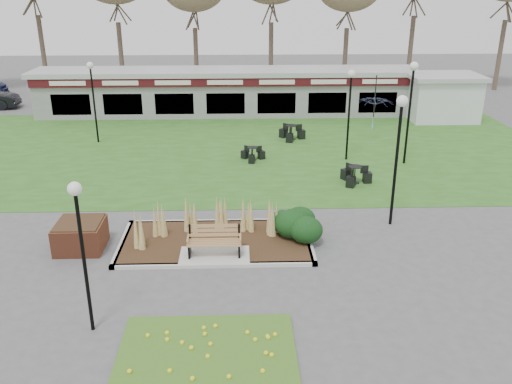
{
  "coord_description": "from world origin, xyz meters",
  "views": [
    {
      "loc": [
        0.82,
        -15.1,
        8.25
      ],
      "look_at": [
        1.37,
        2.0,
        1.52
      ],
      "focal_mm": 38.0,
      "sensor_mm": 36.0,
      "label": 1
    }
  ],
  "objects_px": {
    "lamp_post_mid_right": "(411,91)",
    "bistro_set_c": "(253,156)",
    "bistro_set_d": "(355,177)",
    "food_pavilion": "(226,92)",
    "bistro_set_b": "(291,135)",
    "lamp_post_far_left": "(92,85)",
    "lamp_post_far_right": "(350,95)",
    "lamp_post_near_left": "(79,225)",
    "brick_planter": "(80,235)",
    "park_bench": "(214,240)",
    "patio_umbrella": "(374,114)",
    "lamp_post_near_right": "(399,132)",
    "service_hut": "(442,97)"
  },
  "relations": [
    {
      "from": "park_bench",
      "to": "lamp_post_near_right",
      "type": "height_order",
      "value": "lamp_post_near_right"
    },
    {
      "from": "food_pavilion",
      "to": "patio_umbrella",
      "type": "distance_m",
      "value": 10.61
    },
    {
      "from": "bistro_set_c",
      "to": "bistro_set_d",
      "type": "relative_size",
      "value": 0.85
    },
    {
      "from": "lamp_post_mid_right",
      "to": "patio_umbrella",
      "type": "height_order",
      "value": "lamp_post_mid_right"
    },
    {
      "from": "lamp_post_far_left",
      "to": "patio_umbrella",
      "type": "height_order",
      "value": "lamp_post_far_left"
    },
    {
      "from": "lamp_post_near_right",
      "to": "lamp_post_near_left",
      "type": "bearing_deg",
      "value": -146.62
    },
    {
      "from": "brick_planter",
      "to": "park_bench",
      "type": "bearing_deg",
      "value": -9.69
    },
    {
      "from": "lamp_post_far_left",
      "to": "bistro_set_d",
      "type": "distance_m",
      "value": 14.6
    },
    {
      "from": "park_bench",
      "to": "brick_planter",
      "type": "bearing_deg",
      "value": 170.31
    },
    {
      "from": "park_bench",
      "to": "bistro_set_c",
      "type": "distance_m",
      "value": 9.96
    },
    {
      "from": "service_hut",
      "to": "lamp_post_near_left",
      "type": "bearing_deg",
      "value": -127.4
    },
    {
      "from": "lamp_post_far_right",
      "to": "lamp_post_far_left",
      "type": "relative_size",
      "value": 1.01
    },
    {
      "from": "bistro_set_c",
      "to": "bistro_set_b",
      "type": "bearing_deg",
      "value": 58.16
    },
    {
      "from": "service_hut",
      "to": "bistro_set_b",
      "type": "height_order",
      "value": "service_hut"
    },
    {
      "from": "food_pavilion",
      "to": "bistro_set_c",
      "type": "height_order",
      "value": "food_pavilion"
    },
    {
      "from": "park_bench",
      "to": "lamp_post_near_right",
      "type": "xyz_separation_m",
      "value": [
        6.25,
        2.3,
        2.83
      ]
    },
    {
      "from": "bistro_set_b",
      "to": "lamp_post_far_left",
      "type": "bearing_deg",
      "value": -179.03
    },
    {
      "from": "lamp_post_mid_right",
      "to": "lamp_post_far_left",
      "type": "distance_m",
      "value": 16.1
    },
    {
      "from": "park_bench",
      "to": "brick_planter",
      "type": "xyz_separation_m",
      "value": [
        -4.4,
        0.75,
        -0.11
      ]
    },
    {
      "from": "lamp_post_mid_right",
      "to": "bistro_set_d",
      "type": "xyz_separation_m",
      "value": [
        -2.93,
        -2.61,
        -3.23
      ]
    },
    {
      "from": "lamp_post_near_right",
      "to": "bistro_set_b",
      "type": "distance_m",
      "value": 11.85
    },
    {
      "from": "lamp_post_far_right",
      "to": "bistro_set_b",
      "type": "relative_size",
      "value": 3.01
    },
    {
      "from": "food_pavilion",
      "to": "bistro_set_b",
      "type": "height_order",
      "value": "food_pavilion"
    },
    {
      "from": "bistro_set_d",
      "to": "lamp_post_mid_right",
      "type": "bearing_deg",
      "value": 41.7
    },
    {
      "from": "service_hut",
      "to": "lamp_post_far_left",
      "type": "height_order",
      "value": "lamp_post_far_left"
    },
    {
      "from": "lamp_post_far_left",
      "to": "service_hut",
      "type": "bearing_deg",
      "value": 12.44
    },
    {
      "from": "brick_planter",
      "to": "lamp_post_near_right",
      "type": "distance_m",
      "value": 11.16
    },
    {
      "from": "patio_umbrella",
      "to": "service_hut",
      "type": "bearing_deg",
      "value": 42.27
    },
    {
      "from": "service_hut",
      "to": "lamp_post_near_right",
      "type": "distance_m",
      "value": 17.18
    },
    {
      "from": "lamp_post_mid_right",
      "to": "bistro_set_c",
      "type": "xyz_separation_m",
      "value": [
        -7.26,
        0.71,
        -3.27
      ]
    },
    {
      "from": "lamp_post_mid_right",
      "to": "lamp_post_far_right",
      "type": "height_order",
      "value": "lamp_post_mid_right"
    },
    {
      "from": "bistro_set_d",
      "to": "lamp_post_near_left",
      "type": "bearing_deg",
      "value": -130.4
    },
    {
      "from": "bistro_set_c",
      "to": "bistro_set_d",
      "type": "bearing_deg",
      "value": -37.55
    },
    {
      "from": "service_hut",
      "to": "lamp_post_far_left",
      "type": "xyz_separation_m",
      "value": [
        -20.33,
        -4.49,
        1.68
      ]
    },
    {
      "from": "service_hut",
      "to": "lamp_post_near_left",
      "type": "distance_m",
      "value": 27.1
    },
    {
      "from": "food_pavilion",
      "to": "service_hut",
      "type": "distance_m",
      "value": 13.64
    },
    {
      "from": "lamp_post_mid_right",
      "to": "bistro_set_d",
      "type": "bearing_deg",
      "value": -138.3
    },
    {
      "from": "park_bench",
      "to": "bistro_set_b",
      "type": "height_order",
      "value": "park_bench"
    },
    {
      "from": "lamp_post_far_right",
      "to": "bistro_set_d",
      "type": "xyz_separation_m",
      "value": [
        -0.27,
        -3.31,
        -2.9
      ]
    },
    {
      "from": "food_pavilion",
      "to": "lamp_post_far_right",
      "type": "xyz_separation_m",
      "value": [
        6.06,
        -9.89,
        1.7
      ]
    },
    {
      "from": "brick_planter",
      "to": "bistro_set_b",
      "type": "distance_m",
      "value": 15.06
    },
    {
      "from": "brick_planter",
      "to": "lamp_post_far_left",
      "type": "relative_size",
      "value": 0.35
    },
    {
      "from": "service_hut",
      "to": "lamp_post_near_left",
      "type": "relative_size",
      "value": 1.1
    },
    {
      "from": "lamp_post_mid_right",
      "to": "patio_umbrella",
      "type": "distance_m",
      "value": 4.16
    },
    {
      "from": "lamp_post_near_right",
      "to": "lamp_post_far_right",
      "type": "bearing_deg",
      "value": 91.43
    },
    {
      "from": "lamp_post_far_right",
      "to": "patio_umbrella",
      "type": "height_order",
      "value": "lamp_post_far_right"
    },
    {
      "from": "lamp_post_mid_right",
      "to": "lamp_post_far_right",
      "type": "xyz_separation_m",
      "value": [
        -2.67,
        0.69,
        -0.33
      ]
    },
    {
      "from": "bistro_set_d",
      "to": "patio_umbrella",
      "type": "bearing_deg",
      "value": 70.55
    },
    {
      "from": "lamp_post_far_right",
      "to": "park_bench",
      "type": "bearing_deg",
      "value": -121.69
    },
    {
      "from": "bistro_set_c",
      "to": "food_pavilion",
      "type": "bearing_deg",
      "value": 98.46
    }
  ]
}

